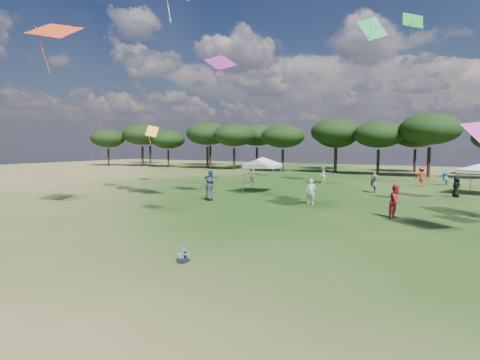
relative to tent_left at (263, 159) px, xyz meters
The scene contains 5 objects.
ground 22.49m from the tent_left, 71.43° to the right, with size 140.00×140.00×0.00m, color #234715.
tree_line 28.04m from the tent_left, 70.10° to the left, with size 108.78×17.63×7.77m.
tent_left is the anchor object (origin of this frame).
toddler 19.99m from the tent_left, 70.98° to the right, with size 0.36×0.40×0.54m.
festival_crowd 9.33m from the tent_left, 25.36° to the left, with size 29.45×21.65×1.86m.
Camera 1 is at (7.42, -7.85, 3.91)m, focal length 30.00 mm.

